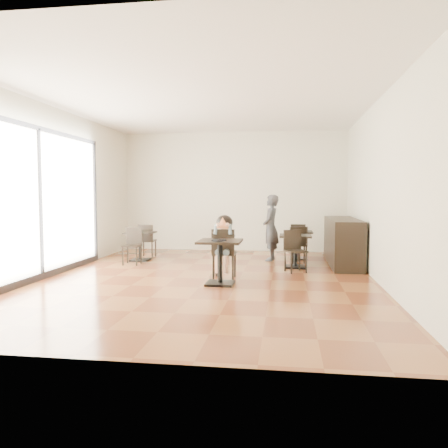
% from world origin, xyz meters
% --- Properties ---
extents(floor, '(6.00, 8.00, 0.01)m').
position_xyz_m(floor, '(0.00, 0.00, 0.00)').
color(floor, brown).
rests_on(floor, ground).
extents(ceiling, '(6.00, 8.00, 0.01)m').
position_xyz_m(ceiling, '(0.00, 0.00, 3.20)').
color(ceiling, white).
rests_on(ceiling, floor).
extents(wall_back, '(6.00, 0.01, 3.20)m').
position_xyz_m(wall_back, '(0.00, 4.00, 1.60)').
color(wall_back, beige).
rests_on(wall_back, floor).
extents(wall_front, '(6.00, 0.01, 3.20)m').
position_xyz_m(wall_front, '(0.00, -4.00, 1.60)').
color(wall_front, beige).
rests_on(wall_front, floor).
extents(wall_left, '(0.01, 8.00, 3.20)m').
position_xyz_m(wall_left, '(-3.00, 0.00, 1.60)').
color(wall_left, beige).
rests_on(wall_left, floor).
extents(wall_right, '(0.01, 8.00, 3.20)m').
position_xyz_m(wall_right, '(3.00, 0.00, 1.60)').
color(wall_right, beige).
rests_on(wall_right, floor).
extents(storefront_window, '(0.04, 4.50, 2.60)m').
position_xyz_m(storefront_window, '(-2.97, -0.50, 1.40)').
color(storefront_window, white).
rests_on(storefront_window, floor).
extents(child_table, '(0.72, 0.72, 0.76)m').
position_xyz_m(child_table, '(0.31, -0.50, 0.38)').
color(child_table, black).
rests_on(child_table, floor).
extents(child_chair, '(0.41, 0.41, 0.91)m').
position_xyz_m(child_chair, '(0.31, 0.05, 0.46)').
color(child_chair, black).
rests_on(child_chair, floor).
extents(child, '(0.41, 0.58, 1.15)m').
position_xyz_m(child, '(0.31, 0.05, 0.58)').
color(child, slate).
rests_on(child, child_chair).
extents(plate, '(0.26, 0.26, 0.02)m').
position_xyz_m(plate, '(0.31, -0.60, 0.77)').
color(plate, black).
rests_on(plate, child_table).
extents(pizza_slice, '(0.27, 0.21, 0.06)m').
position_xyz_m(pizza_slice, '(0.31, -0.14, 1.00)').
color(pizza_slice, '#F1D778').
rests_on(pizza_slice, child).
extents(adult_patron, '(0.39, 0.57, 1.52)m').
position_xyz_m(adult_patron, '(1.07, 2.33, 0.76)').
color(adult_patron, '#353539').
rests_on(adult_patron, floor).
extents(cafe_table_mid, '(0.85, 0.85, 0.69)m').
position_xyz_m(cafe_table_mid, '(1.61, 1.42, 0.34)').
color(cafe_table_mid, black).
rests_on(cafe_table_mid, floor).
extents(cafe_table_left, '(0.64, 0.64, 0.67)m').
position_xyz_m(cafe_table_left, '(-1.91, 1.87, 0.33)').
color(cafe_table_left, black).
rests_on(cafe_table_left, floor).
extents(cafe_table_back, '(0.66, 0.66, 0.66)m').
position_xyz_m(cafe_table_back, '(1.72, 2.63, 0.33)').
color(cafe_table_back, black).
rests_on(cafe_table_back, floor).
extents(chair_mid_a, '(0.49, 0.49, 0.82)m').
position_xyz_m(chair_mid_a, '(1.61, 1.97, 0.41)').
color(chair_mid_a, black).
rests_on(chair_mid_a, floor).
extents(chair_mid_b, '(0.49, 0.49, 0.82)m').
position_xyz_m(chair_mid_b, '(1.61, 0.87, 0.41)').
color(chair_mid_b, black).
rests_on(chair_mid_b, floor).
extents(chair_left_a, '(0.37, 0.37, 0.80)m').
position_xyz_m(chair_left_a, '(-1.91, 2.42, 0.40)').
color(chair_left_a, black).
rests_on(chair_left_a, floor).
extents(chair_left_b, '(0.37, 0.37, 0.80)m').
position_xyz_m(chair_left_b, '(-1.91, 1.32, 0.40)').
color(chair_left_b, black).
rests_on(chair_left_b, floor).
extents(chair_back_a, '(0.38, 0.38, 0.80)m').
position_xyz_m(chair_back_a, '(1.72, 3.18, 0.40)').
color(chair_back_a, black).
rests_on(chair_back_a, floor).
extents(chair_back_b, '(0.38, 0.38, 0.80)m').
position_xyz_m(chair_back_b, '(1.72, 2.08, 0.40)').
color(chair_back_b, black).
rests_on(chair_back_b, floor).
extents(service_counter, '(0.60, 2.40, 1.00)m').
position_xyz_m(service_counter, '(2.65, 2.00, 0.50)').
color(service_counter, black).
rests_on(service_counter, floor).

